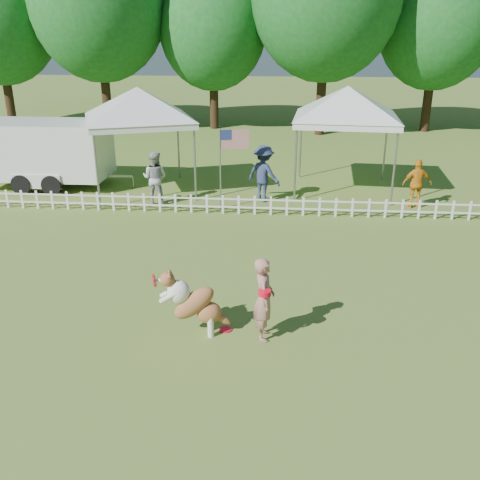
{
  "coord_description": "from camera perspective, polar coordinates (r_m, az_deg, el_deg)",
  "views": [
    {
      "loc": [
        1.11,
        -8.81,
        5.38
      ],
      "look_at": [
        0.21,
        2.0,
        1.1
      ],
      "focal_mm": 40.0,
      "sensor_mm": 36.0,
      "label": 1
    }
  ],
  "objects": [
    {
      "name": "ground",
      "position": [
        10.38,
        -2.1,
        -9.69
      ],
      "size": [
        120.0,
        120.0,
        0.0
      ],
      "primitive_type": "plane",
      "color": "#4A6F23",
      "rests_on": "ground"
    },
    {
      "name": "picket_fence",
      "position": [
        16.65,
        0.71,
        3.76
      ],
      "size": [
        22.0,
        0.08,
        0.6
      ],
      "primitive_type": null,
      "color": "silver",
      "rests_on": "ground"
    },
    {
      "name": "handler",
      "position": [
        9.81,
        2.57,
        -6.29
      ],
      "size": [
        0.43,
        0.62,
        1.61
      ],
      "primitive_type": "imported",
      "rotation": [
        0.0,
        0.0,
        1.65
      ],
      "color": "#A87064",
      "rests_on": "ground"
    },
    {
      "name": "dog",
      "position": [
        10.01,
        -4.8,
        -6.71
      ],
      "size": [
        1.33,
        0.62,
        1.32
      ],
      "primitive_type": null,
      "rotation": [
        0.0,
        0.0,
        0.16
      ],
      "color": "brown",
      "rests_on": "ground"
    },
    {
      "name": "frisbee_on_turf",
      "position": [
        10.41,
        -1.56,
        -9.52
      ],
      "size": [
        0.25,
        0.25,
        0.02
      ],
      "primitive_type": "cylinder",
      "rotation": [
        0.0,
        0.0,
        -0.04
      ],
      "color": "red",
      "rests_on": "ground"
    },
    {
      "name": "canopy_tent_left",
      "position": [
        19.03,
        -10.57,
        10.22
      ],
      "size": [
        4.41,
        4.41,
        3.53
      ],
      "primitive_type": null,
      "rotation": [
        0.0,
        0.0,
        0.36
      ],
      "color": "silver",
      "rests_on": "ground"
    },
    {
      "name": "canopy_tent_right",
      "position": [
        19.26,
        11.07,
        10.34
      ],
      "size": [
        3.68,
        3.68,
        3.55
      ],
      "primitive_type": null,
      "rotation": [
        0.0,
        0.0,
        -0.08
      ],
      "color": "silver",
      "rests_on": "ground"
    },
    {
      "name": "cargo_trailer",
      "position": [
        20.77,
        -19.92,
        8.65
      ],
      "size": [
        5.47,
        2.41,
        2.4
      ],
      "primitive_type": null,
      "rotation": [
        0.0,
        0.0,
        0.0
      ],
      "color": "silver",
      "rests_on": "ground"
    },
    {
      "name": "flag_pole",
      "position": [
        16.9,
        -2.11,
        7.5
      ],
      "size": [
        0.97,
        0.41,
        2.58
      ],
      "primitive_type": null,
      "rotation": [
        0.0,
        0.0,
        0.32
      ],
      "color": "gray",
      "rests_on": "ground"
    },
    {
      "name": "spectator_a",
      "position": [
        17.78,
        -9.06,
        6.56
      ],
      "size": [
        0.95,
        0.79,
        1.74
      ],
      "primitive_type": "imported",
      "rotation": [
        0.0,
        0.0,
        2.97
      ],
      "color": "#A8A8AD",
      "rests_on": "ground"
    },
    {
      "name": "spectator_b",
      "position": [
        17.83,
        2.53,
        7.08
      ],
      "size": [
        1.4,
        1.23,
        1.87
      ],
      "primitive_type": "imported",
      "rotation": [
        0.0,
        0.0,
        2.59
      ],
      "color": "navy",
      "rests_on": "ground"
    },
    {
      "name": "spectator_c",
      "position": [
        18.05,
        18.35,
        5.71
      ],
      "size": [
        0.96,
        0.46,
        1.59
      ],
      "primitive_type": "imported",
      "rotation": [
        0.0,
        0.0,
        3.22
      ],
      "color": "orange",
      "rests_on": "ground"
    },
    {
      "name": "tree_left",
      "position": [
        31.96,
        -14.77,
        22.0
      ],
      "size": [
        7.4,
        7.4,
        12.0
      ],
      "primitive_type": null,
      "color": "#17521D",
      "rests_on": "ground"
    },
    {
      "name": "tree_center_left",
      "position": [
        31.58,
        -2.9,
        20.63
      ],
      "size": [
        6.0,
        6.0,
        9.8
      ],
      "primitive_type": null,
      "color": "#17521D",
      "rests_on": "ground"
    },
    {
      "name": "tree_center_right",
      "position": [
        29.89,
        9.12,
        23.05
      ],
      "size": [
        7.6,
        7.6,
        12.6
      ],
      "primitive_type": null,
      "color": "#17521D",
      "rests_on": "ground"
    },
    {
      "name": "tree_right",
      "position": [
        32.29,
        20.17,
        20.0
      ],
      "size": [
        6.2,
        6.2,
        10.4
      ],
      "primitive_type": null,
      "color": "#17521D",
      "rests_on": "ground"
    }
  ]
}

